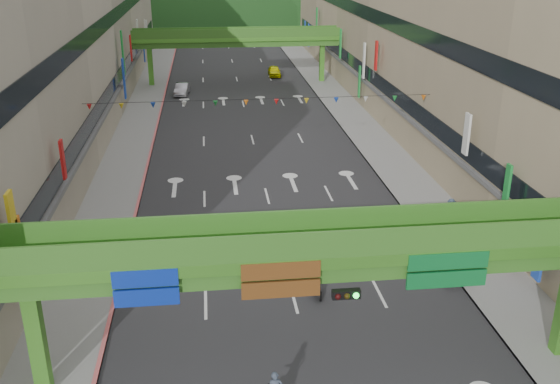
{
  "coord_description": "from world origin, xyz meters",
  "views": [
    {
      "loc": [
        -3.92,
        -15.47,
        16.96
      ],
      "look_at": [
        0.0,
        18.0,
        3.5
      ],
      "focal_mm": 40.0,
      "sensor_mm": 36.0,
      "label": 1
    }
  ],
  "objects_px": {
    "overpass_near": "(342,270)",
    "car_yellow": "(274,71)",
    "car_silver": "(182,89)",
    "scooter_rider_mid": "(317,279)",
    "pedestrian_red": "(512,261)"
  },
  "relations": [
    {
      "from": "scooter_rider_mid",
      "to": "car_silver",
      "type": "xyz_separation_m",
      "value": [
        -8.24,
        47.23,
        -0.25
      ]
    },
    {
      "from": "overpass_near",
      "to": "pedestrian_red",
      "type": "bearing_deg",
      "value": 34.31
    },
    {
      "from": "scooter_rider_mid",
      "to": "car_yellow",
      "type": "height_order",
      "value": "scooter_rider_mid"
    },
    {
      "from": "scooter_rider_mid",
      "to": "car_yellow",
      "type": "bearing_deg",
      "value": 86.0
    },
    {
      "from": "scooter_rider_mid",
      "to": "pedestrian_red",
      "type": "height_order",
      "value": "scooter_rider_mid"
    },
    {
      "from": "car_yellow",
      "to": "overpass_near",
      "type": "bearing_deg",
      "value": -92.28
    },
    {
      "from": "car_yellow",
      "to": "pedestrian_red",
      "type": "distance_m",
      "value": 56.79
    },
    {
      "from": "car_yellow",
      "to": "pedestrian_red",
      "type": "height_order",
      "value": "pedestrian_red"
    },
    {
      "from": "scooter_rider_mid",
      "to": "car_silver",
      "type": "relative_size",
      "value": 0.44
    },
    {
      "from": "scooter_rider_mid",
      "to": "car_silver",
      "type": "distance_m",
      "value": 47.95
    },
    {
      "from": "car_silver",
      "to": "pedestrian_red",
      "type": "relative_size",
      "value": 2.59
    },
    {
      "from": "car_silver",
      "to": "car_yellow",
      "type": "height_order",
      "value": "car_silver"
    },
    {
      "from": "overpass_near",
      "to": "scooter_rider_mid",
      "type": "bearing_deg",
      "value": 87.43
    },
    {
      "from": "overpass_near",
      "to": "car_yellow",
      "type": "xyz_separation_m",
      "value": [
        4.31,
        64.05,
        -4.52
      ]
    },
    {
      "from": "car_silver",
      "to": "overpass_near",
      "type": "bearing_deg",
      "value": -75.84
    }
  ]
}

